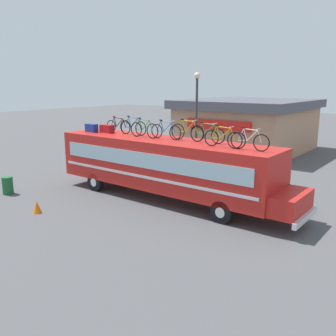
{
  "coord_description": "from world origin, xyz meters",
  "views": [
    {
      "loc": [
        10.65,
        -13.34,
        5.41
      ],
      "look_at": [
        0.34,
        0.0,
        1.55
      ],
      "focal_mm": 39.42,
      "sensor_mm": 36.0,
      "label": 1
    }
  ],
  "objects_px": {
    "luggage_bag_2": "(107,129)",
    "trash_bin": "(8,185)",
    "rooftop_bicycle_2": "(133,127)",
    "traffic_cone": "(37,207)",
    "rooftop_bicycle_4": "(166,131)",
    "rooftop_bicycle_5": "(187,132)",
    "rooftop_bicycle_1": "(118,126)",
    "rooftop_bicycle_3": "(144,129)",
    "rooftop_bicycle_7": "(223,138)",
    "rooftop_bicycle_8": "(249,141)",
    "luggage_bag_1": "(92,128)",
    "rooftop_bicycle_6": "(207,134)",
    "bus": "(165,164)",
    "street_lamp": "(197,115)"
  },
  "relations": [
    {
      "from": "luggage_bag_2",
      "to": "trash_bin",
      "type": "relative_size",
      "value": 0.85
    },
    {
      "from": "rooftop_bicycle_2",
      "to": "traffic_cone",
      "type": "bearing_deg",
      "value": -99.24
    },
    {
      "from": "rooftop_bicycle_2",
      "to": "traffic_cone",
      "type": "distance_m",
      "value": 6.06
    },
    {
      "from": "rooftop_bicycle_4",
      "to": "rooftop_bicycle_5",
      "type": "bearing_deg",
      "value": 11.13
    },
    {
      "from": "rooftop_bicycle_1",
      "to": "rooftop_bicycle_3",
      "type": "distance_m",
      "value": 2.15
    },
    {
      "from": "rooftop_bicycle_7",
      "to": "rooftop_bicycle_8",
      "type": "relative_size",
      "value": 1.06
    },
    {
      "from": "luggage_bag_1",
      "to": "trash_bin",
      "type": "bearing_deg",
      "value": -116.47
    },
    {
      "from": "luggage_bag_1",
      "to": "rooftop_bicycle_6",
      "type": "relative_size",
      "value": 0.4
    },
    {
      "from": "luggage_bag_2",
      "to": "rooftop_bicycle_7",
      "type": "height_order",
      "value": "rooftop_bicycle_7"
    },
    {
      "from": "bus",
      "to": "rooftop_bicycle_3",
      "type": "bearing_deg",
      "value": -175.26
    },
    {
      "from": "rooftop_bicycle_2",
      "to": "street_lamp",
      "type": "xyz_separation_m",
      "value": [
        1.03,
        4.26,
        0.38
      ]
    },
    {
      "from": "rooftop_bicycle_3",
      "to": "street_lamp",
      "type": "xyz_separation_m",
      "value": [
        -0.06,
        4.63,
        0.38
      ]
    },
    {
      "from": "rooftop_bicycle_2",
      "to": "trash_bin",
      "type": "height_order",
      "value": "rooftop_bicycle_2"
    },
    {
      "from": "rooftop_bicycle_3",
      "to": "rooftop_bicycle_6",
      "type": "bearing_deg",
      "value": 8.04
    },
    {
      "from": "rooftop_bicycle_5",
      "to": "rooftop_bicycle_6",
      "type": "xyz_separation_m",
      "value": [
        1.05,
        0.0,
        -0.03
      ]
    },
    {
      "from": "rooftop_bicycle_5",
      "to": "luggage_bag_2",
      "type": "bearing_deg",
      "value": -176.54
    },
    {
      "from": "trash_bin",
      "to": "street_lamp",
      "type": "bearing_deg",
      "value": 57.7
    },
    {
      "from": "trash_bin",
      "to": "street_lamp",
      "type": "height_order",
      "value": "street_lamp"
    },
    {
      "from": "rooftop_bicycle_8",
      "to": "rooftop_bicycle_3",
      "type": "bearing_deg",
      "value": 178.82
    },
    {
      "from": "traffic_cone",
      "to": "rooftop_bicycle_4",
      "type": "bearing_deg",
      "value": 58.82
    },
    {
      "from": "rooftop_bicycle_2",
      "to": "traffic_cone",
      "type": "relative_size",
      "value": 3.37
    },
    {
      "from": "rooftop_bicycle_2",
      "to": "rooftop_bicycle_8",
      "type": "height_order",
      "value": "rooftop_bicycle_2"
    },
    {
      "from": "rooftop_bicycle_1",
      "to": "rooftop_bicycle_4",
      "type": "distance_m",
      "value": 3.25
    },
    {
      "from": "bus",
      "to": "rooftop_bicycle_7",
      "type": "relative_size",
      "value": 7.18
    },
    {
      "from": "rooftop_bicycle_8",
      "to": "rooftop_bicycle_6",
      "type": "bearing_deg",
      "value": 165.83
    },
    {
      "from": "luggage_bag_1",
      "to": "rooftop_bicycle_6",
      "type": "xyz_separation_m",
      "value": [
        6.87,
        0.62,
        0.17
      ]
    },
    {
      "from": "rooftop_bicycle_7",
      "to": "traffic_cone",
      "type": "xyz_separation_m",
      "value": [
        -6.32,
        -4.64,
        -3.0
      ]
    },
    {
      "from": "rooftop_bicycle_1",
      "to": "luggage_bag_1",
      "type": "bearing_deg",
      "value": -160.66
    },
    {
      "from": "rooftop_bicycle_7",
      "to": "traffic_cone",
      "type": "height_order",
      "value": "rooftop_bicycle_7"
    },
    {
      "from": "rooftop_bicycle_3",
      "to": "trash_bin",
      "type": "xyz_separation_m",
      "value": [
        -5.56,
        -4.08,
        -2.84
      ]
    },
    {
      "from": "trash_bin",
      "to": "rooftop_bicycle_4",
      "type": "bearing_deg",
      "value": 32.87
    },
    {
      "from": "rooftop_bicycle_4",
      "to": "rooftop_bicycle_6",
      "type": "bearing_deg",
      "value": 5.72
    },
    {
      "from": "rooftop_bicycle_5",
      "to": "rooftop_bicycle_6",
      "type": "height_order",
      "value": "rooftop_bicycle_5"
    },
    {
      "from": "luggage_bag_1",
      "to": "trash_bin",
      "type": "height_order",
      "value": "luggage_bag_1"
    },
    {
      "from": "rooftop_bicycle_6",
      "to": "luggage_bag_2",
      "type": "bearing_deg",
      "value": -177.14
    },
    {
      "from": "rooftop_bicycle_5",
      "to": "traffic_cone",
      "type": "xyz_separation_m",
      "value": [
        -4.14,
        -5.27,
        -3.03
      ]
    },
    {
      "from": "bus",
      "to": "traffic_cone",
      "type": "xyz_separation_m",
      "value": [
        -3.14,
        -4.91,
        -1.45
      ]
    },
    {
      "from": "rooftop_bicycle_6",
      "to": "traffic_cone",
      "type": "relative_size",
      "value": 3.35
    },
    {
      "from": "rooftop_bicycle_3",
      "to": "rooftop_bicycle_4",
      "type": "distance_m",
      "value": 1.15
    },
    {
      "from": "luggage_bag_1",
      "to": "luggage_bag_2",
      "type": "xyz_separation_m",
      "value": [
        0.85,
        0.32,
        -0.01
      ]
    },
    {
      "from": "luggage_bag_1",
      "to": "rooftop_bicycle_5",
      "type": "relative_size",
      "value": 0.39
    },
    {
      "from": "rooftop_bicycle_3",
      "to": "street_lamp",
      "type": "height_order",
      "value": "street_lamp"
    },
    {
      "from": "rooftop_bicycle_2",
      "to": "luggage_bag_2",
      "type": "bearing_deg",
      "value": -172.58
    },
    {
      "from": "bus",
      "to": "traffic_cone",
      "type": "bearing_deg",
      "value": -122.62
    },
    {
      "from": "bus",
      "to": "rooftop_bicycle_1",
      "type": "relative_size",
      "value": 7.34
    },
    {
      "from": "rooftop_bicycle_1",
      "to": "rooftop_bicycle_7",
      "type": "relative_size",
      "value": 0.98
    },
    {
      "from": "rooftop_bicycle_6",
      "to": "street_lamp",
      "type": "distance_m",
      "value": 5.34
    },
    {
      "from": "rooftop_bicycle_2",
      "to": "rooftop_bicycle_8",
      "type": "relative_size",
      "value": 1.08
    },
    {
      "from": "bus",
      "to": "street_lamp",
      "type": "distance_m",
      "value": 5.09
    },
    {
      "from": "rooftop_bicycle_6",
      "to": "rooftop_bicycle_5",
      "type": "bearing_deg",
      "value": -179.94
    }
  ]
}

